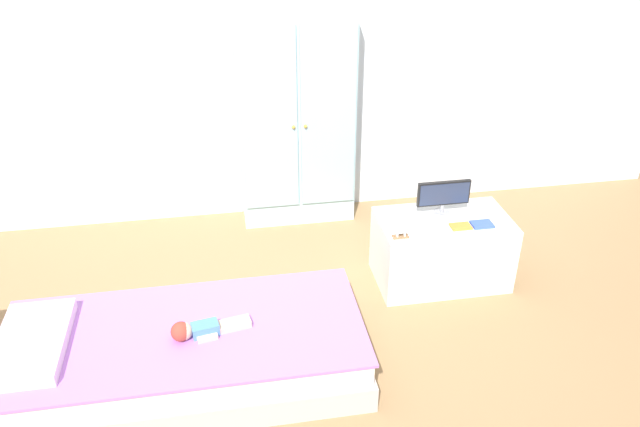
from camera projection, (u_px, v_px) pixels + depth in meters
ground_plane at (278, 349)px, 3.41m from camera, size 10.00×10.00×0.02m
back_wall at (244, 29)px, 4.09m from camera, size 6.40×0.05×2.70m
bed at (186, 354)px, 3.14m from camera, size 1.80×0.81×0.30m
pillow at (32, 343)px, 2.95m from camera, size 0.32×0.57×0.06m
doll at (196, 330)px, 3.02m from camera, size 0.39×0.15×0.10m
wardrobe at (297, 119)px, 4.27m from camera, size 0.79×0.28×1.54m
tv_stand at (441, 250)px, 3.86m from camera, size 0.80×0.46×0.43m
tv_monitor at (444, 195)px, 3.76m from camera, size 0.33×0.10×0.21m
rocking_horse_toy at (402, 229)px, 3.55m from camera, size 0.09×0.04×0.11m
book_orange at (461, 226)px, 3.67m from camera, size 0.12×0.08×0.01m
book_blue at (482, 224)px, 3.69m from camera, size 0.13×0.09×0.01m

